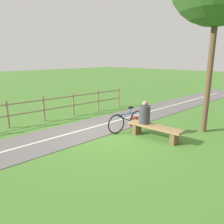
# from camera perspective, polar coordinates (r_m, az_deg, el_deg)

# --- Properties ---
(ground_plane) EXTENTS (80.00, 80.00, 0.00)m
(ground_plane) POSITION_cam_1_polar(r_m,az_deg,el_deg) (7.67, -0.01, -5.97)
(ground_plane) COLOR #477A2D
(bench) EXTENTS (1.92, 0.51, 0.45)m
(bench) POSITION_cam_1_polar(r_m,az_deg,el_deg) (7.37, 11.16, -4.51)
(bench) COLOR #937047
(bench) RESTS_ON ground_plane
(person_seated) EXTENTS (0.39, 0.39, 0.78)m
(person_seated) POSITION_cam_1_polar(r_m,az_deg,el_deg) (7.44, 8.60, -0.51)
(person_seated) COLOR #38383D
(person_seated) RESTS_ON bench
(bicycle) EXTENTS (0.37, 1.68, 0.89)m
(bicycle) POSITION_cam_1_polar(r_m,az_deg,el_deg) (7.95, 4.04, -2.43)
(bicycle) COLOR black
(bicycle) RESTS_ON ground_plane
(backpack) EXTENTS (0.34, 0.37, 0.36)m
(backpack) POSITION_cam_1_polar(r_m,az_deg,el_deg) (8.59, 5.89, -2.57)
(backpack) COLOR maroon
(backpack) RESTS_ON ground_plane
(fence_roadside) EXTENTS (0.85, 8.67, 1.09)m
(fence_roadside) POSITION_cam_1_polar(r_m,az_deg,el_deg) (9.54, -17.59, 1.36)
(fence_roadside) COLOR #847051
(fence_roadside) RESTS_ON ground_plane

